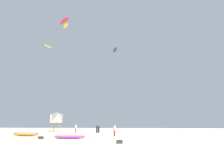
% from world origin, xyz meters
% --- Properties ---
extents(person_foreground, '(0.38, 0.56, 1.68)m').
position_xyz_m(person_foreground, '(-0.21, 5.62, 0.98)').
color(person_foreground, silver).
rests_on(person_foreground, ground).
extents(person_midground, '(0.37, 0.50, 1.65)m').
position_xyz_m(person_midground, '(0.81, 13.25, 0.96)').
color(person_midground, '#B21E23').
rests_on(person_midground, ground).
extents(person_left, '(0.38, 0.55, 1.67)m').
position_xyz_m(person_left, '(-7.34, 21.95, 0.97)').
color(person_left, '#B21E23').
rests_on(person_left, ground).
extents(kite_grounded_near, '(4.21, 1.47, 0.52)m').
position_xyz_m(kite_grounded_near, '(-11.88, 12.53, 0.24)').
color(kite_grounded_near, orange).
rests_on(kite_grounded_near, ground).
extents(kite_grounded_mid, '(3.92, 1.56, 0.48)m').
position_xyz_m(kite_grounded_mid, '(-4.08, 8.45, 0.22)').
color(kite_grounded_mid, purple).
rests_on(kite_grounded_mid, ground).
extents(lifeguard_tower, '(2.30, 2.30, 4.15)m').
position_xyz_m(lifeguard_tower, '(-13.47, 27.74, 3.05)').
color(lifeguard_tower, '#8C704C').
rests_on(lifeguard_tower, ground).
extents(cooler_box, '(0.56, 0.36, 0.32)m').
position_xyz_m(cooler_box, '(2.24, 3.25, 0.16)').
color(cooler_box, '#2D2D33').
rests_on(cooler_box, ground).
extents(gear_bag, '(0.56, 0.36, 0.32)m').
position_xyz_m(gear_bag, '(-7.21, 7.43, 0.16)').
color(gear_bag, '#2D2D33').
rests_on(gear_bag, ground).
extents(kite_aloft_0, '(1.52, 2.24, 0.38)m').
position_xyz_m(kite_aloft_0, '(-16.93, 28.08, 20.07)').
color(kite_aloft_0, yellow).
extents(kite_aloft_1, '(2.51, 2.87, 0.65)m').
position_xyz_m(kite_aloft_1, '(-14.34, 32.11, 27.60)').
color(kite_aloft_1, yellow).
extents(kite_aloft_2, '(3.77, 3.86, 0.62)m').
position_xyz_m(kite_aloft_2, '(-12.65, 26.64, 25.95)').
color(kite_aloft_2, red).
extents(kite_aloft_4, '(1.59, 3.44, 0.65)m').
position_xyz_m(kite_aloft_4, '(-0.55, 29.22, 18.92)').
color(kite_aloft_4, '#2D2D33').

